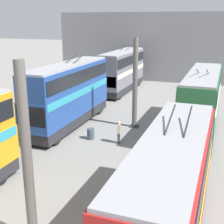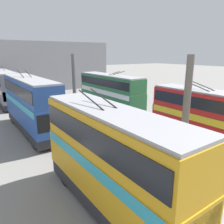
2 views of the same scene
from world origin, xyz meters
name	(u,v)px [view 1 (image 1 of 2)]	position (x,y,z in m)	size (l,w,h in m)	color
depot_back_wall	(176,48)	(38.83, 0.00, 4.92)	(0.50, 36.00, 9.83)	gray
support_column_near	(27,160)	(2.88, 0.00, 3.61)	(0.74, 0.74, 7.47)	#605B56
support_column_far	(135,85)	(18.00, 0.00, 3.61)	(0.74, 0.74, 7.47)	#605B56
bus_left_near	(170,187)	(4.36, -5.33, 2.66)	(10.38, 2.54, 5.30)	black
bus_left_far	(202,99)	(18.62, -5.33, 2.79)	(11.42, 2.54, 5.50)	black
bus_right_mid	(69,91)	(16.43, 5.33, 3.03)	(11.27, 2.54, 5.94)	black
bus_right_far	(122,69)	(30.83, 5.33, 2.87)	(11.31, 2.54, 5.68)	black
person_aisle_midway	(119,131)	(14.06, 0.05, 0.91)	(0.47, 0.35, 1.72)	#384251
person_by_left_row	(118,199)	(5.47, -2.83, 0.94)	(0.26, 0.43, 1.76)	#2D2D33
oil_drum	(91,134)	(14.10, 2.34, 0.42)	(0.59, 0.59, 0.84)	#424C56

